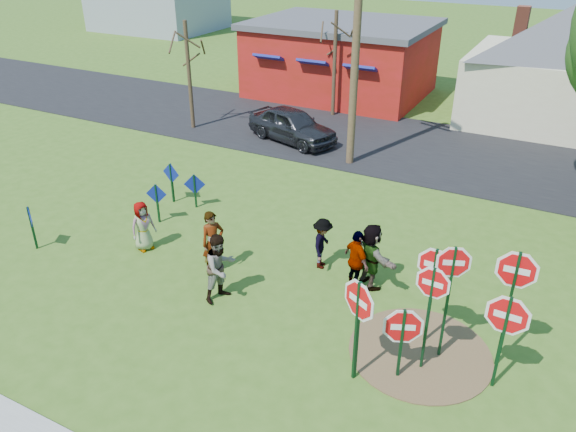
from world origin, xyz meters
name	(u,v)px	position (x,y,z in m)	size (l,w,h in m)	color
ground	(268,278)	(0.00, 0.00, 0.00)	(120.00, 120.00, 0.00)	#3D611B
road	(398,145)	(0.00, 11.50, 0.02)	(120.00, 7.50, 0.04)	black
dirt_patch	(420,352)	(4.50, -1.00, 0.01)	(3.20, 3.20, 0.03)	brown
red_building	(341,58)	(-5.50, 17.99, 1.97)	(9.40, 7.69, 3.90)	maroon
cream_house	(563,61)	(5.50, 18.00, 2.92)	(9.40, 9.40, 6.50)	beige
stop_sign_a	(358,310)	(3.46, -2.42, 1.79)	(1.05, 0.59, 2.61)	#0E331A
stop_sign_b	(452,274)	(4.90, -0.88, 2.17)	(0.93, 0.38, 2.96)	#0E331A
stop_sign_c	(431,296)	(4.65, -1.45, 1.91)	(0.97, 0.08, 2.71)	#0E331A
stop_sign_d	(514,281)	(6.08, -0.56, 2.19)	(1.14, 0.09, 3.02)	#0E331A
stop_sign_e	(403,331)	(4.27, -1.94, 1.23)	(1.06, 0.47, 1.90)	#0E331A
stop_sign_f	(506,322)	(6.13, -1.27, 1.68)	(1.19, 0.08, 2.41)	#0E331A
stop_sign_g	(434,275)	(4.48, -0.55, 1.83)	(1.09, 0.08, 2.63)	#0E331A
blue_diamond_a	(31,223)	(-6.87, -1.82, 0.87)	(0.62, 0.36, 1.40)	#0E331A
blue_diamond_b	(157,199)	(-4.71, 1.18, 0.83)	(0.65, 0.23, 1.34)	#0E331A
blue_diamond_c	(195,187)	(-4.28, 2.60, 0.73)	(0.67, 0.33, 1.22)	#0E331A
blue_diamond_d	(172,178)	(-5.22, 2.59, 0.89)	(0.72, 0.10, 1.43)	#0E331A
person_a	(143,226)	(-4.00, -0.32, 0.76)	(0.75, 0.49, 1.53)	#405497
person_b	(213,242)	(-1.51, -0.35, 0.91)	(0.66, 0.44, 1.82)	#1F6667
person_c	(220,268)	(-0.61, -1.33, 0.93)	(0.90, 0.70, 1.86)	brown
person_d	(322,244)	(1.05, 1.22, 0.75)	(0.97, 0.56, 1.50)	#323136
person_e	(356,261)	(2.27, 0.66, 0.86)	(1.01, 0.42, 1.72)	#4C2C58
person_f	(371,256)	(2.55, 0.98, 0.91)	(1.69, 0.54, 1.83)	#1A4D23
suv	(292,125)	(-4.31, 9.79, 0.77)	(1.71, 4.26, 1.45)	#2E2D32
utility_pole	(357,33)	(-1.13, 8.67, 5.06)	(2.26, 0.90, 9.61)	#4C3823
bare_tree_west	(188,60)	(-9.26, 9.26, 3.13)	(1.80, 1.80, 4.84)	#382819
bare_tree_east	(335,49)	(-4.23, 14.07, 3.23)	(1.80, 1.80, 4.99)	#382819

